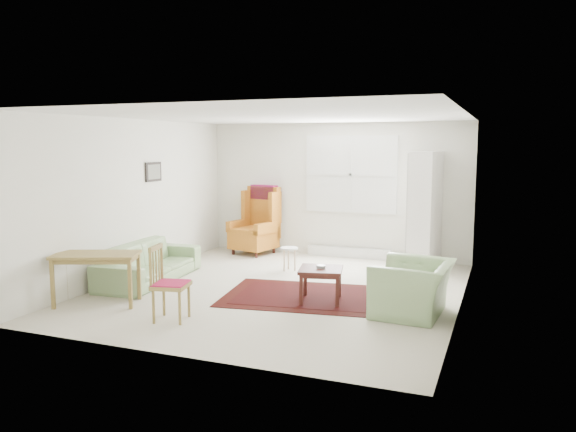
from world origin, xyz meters
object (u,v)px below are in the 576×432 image
(wingback_chair, at_px, (253,220))
(desk, at_px, (97,279))
(coffee_table, at_px, (321,285))
(armchair, at_px, (413,283))
(sofa, at_px, (149,255))
(stool, at_px, (289,259))
(cabinet, at_px, (425,210))
(desk_chair, at_px, (171,283))

(wingback_chair, relative_size, desk, 1.22)
(coffee_table, bearing_deg, armchair, -5.98)
(armchair, relative_size, coffee_table, 1.81)
(sofa, bearing_deg, armchair, -98.30)
(stool, distance_m, desk, 3.24)
(armchair, xyz_separation_m, cabinet, (-0.25, 2.84, 0.59))
(armchair, distance_m, stool, 2.89)
(sofa, bearing_deg, desk, -179.62)
(stool, bearing_deg, desk, -120.51)
(sofa, distance_m, wingback_chair, 2.63)
(desk, bearing_deg, stool, 59.49)
(armchair, height_order, desk_chair, desk_chair)
(coffee_table, height_order, desk_chair, desk_chair)
(coffee_table, height_order, stool, coffee_table)
(cabinet, distance_m, desk_chair, 4.81)
(desk, relative_size, desk_chair, 1.18)
(wingback_chair, distance_m, stool, 1.66)
(armchair, height_order, stool, armchair)
(armchair, height_order, wingback_chair, wingback_chair)
(wingback_chair, relative_size, stool, 3.33)
(wingback_chair, bearing_deg, desk_chair, -65.45)
(armchair, bearing_deg, desk, -71.20)
(coffee_table, distance_m, cabinet, 2.98)
(wingback_chair, bearing_deg, coffee_table, -36.86)
(stool, height_order, cabinet, cabinet)
(coffee_table, relative_size, desk_chair, 0.62)
(coffee_table, xyz_separation_m, stool, (-1.07, 1.59, -0.03))
(wingback_chair, bearing_deg, stool, -29.90)
(armchair, bearing_deg, stool, -122.93)
(sofa, height_order, stool, sofa)
(sofa, bearing_deg, cabinet, -60.61)
(wingback_chair, bearing_deg, armchair, -25.67)
(stool, xyz_separation_m, desk_chair, (-0.35, -3.01, 0.26))
(coffee_table, relative_size, stool, 1.43)
(sofa, xyz_separation_m, desk_chair, (1.41, -1.56, 0.05))
(sofa, height_order, coffee_table, sofa)
(armchair, height_order, coffee_table, armchair)
(armchair, bearing_deg, sofa, -90.01)
(cabinet, xyz_separation_m, desk, (-3.70, -3.90, -0.65))
(armchair, relative_size, stool, 2.60)
(coffee_table, bearing_deg, wingback_chair, 129.81)
(wingback_chair, height_order, cabinet, cabinet)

